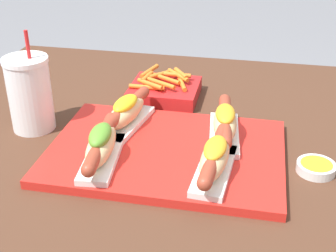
# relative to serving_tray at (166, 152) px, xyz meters

# --- Properties ---
(serving_tray) EXTENTS (0.47, 0.33, 0.02)m
(serving_tray) POSITION_rel_serving_tray_xyz_m (0.00, 0.00, 0.00)
(serving_tray) COLOR red
(serving_tray) RESTS_ON patio_table
(hot_dog_0) EXTENTS (0.08, 0.22, 0.07)m
(hot_dog_0) POSITION_rel_serving_tray_xyz_m (-0.11, -0.07, 0.04)
(hot_dog_0) COLOR white
(hot_dog_0) RESTS_ON serving_tray
(hot_dog_1) EXTENTS (0.07, 0.22, 0.06)m
(hot_dog_1) POSITION_rel_serving_tray_xyz_m (0.11, -0.07, 0.04)
(hot_dog_1) COLOR white
(hot_dog_1) RESTS_ON serving_tray
(hot_dog_2) EXTENTS (0.09, 0.21, 0.07)m
(hot_dog_2) POSITION_rel_serving_tray_xyz_m (-0.10, 0.08, 0.04)
(hot_dog_2) COLOR white
(hot_dog_2) RESTS_ON serving_tray
(hot_dog_3) EXTENTS (0.08, 0.22, 0.07)m
(hot_dog_3) POSITION_rel_serving_tray_xyz_m (0.11, 0.07, 0.04)
(hot_dog_3) COLOR white
(hot_dog_3) RESTS_ON serving_tray
(sauce_bowl) EXTENTS (0.07, 0.07, 0.02)m
(sauce_bowl) POSITION_rel_serving_tray_xyz_m (0.29, -0.00, 0.00)
(sauce_bowl) COLOR white
(sauce_bowl) RESTS_ON patio_table
(drink_cup) EXTENTS (0.10, 0.10, 0.23)m
(drink_cup) POSITION_rel_serving_tray_xyz_m (-0.32, 0.06, 0.07)
(drink_cup) COLOR white
(drink_cup) RESTS_ON patio_table
(fries_basket) EXTENTS (0.17, 0.16, 0.06)m
(fries_basket) POSITION_rel_serving_tray_xyz_m (-0.06, 0.28, 0.01)
(fries_basket) COLOR red
(fries_basket) RESTS_ON patio_table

